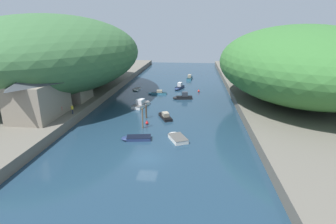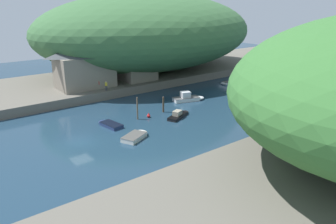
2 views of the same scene
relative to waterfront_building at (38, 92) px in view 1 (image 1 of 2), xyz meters
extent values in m
plane|color=#1E384C|center=(19.53, 20.36, -5.82)|extent=(130.00, 130.00, 0.00)
cube|color=#666056|center=(-5.72, 20.36, -5.04)|extent=(22.00, 120.00, 1.57)
cube|color=#666056|center=(44.77, 20.36, -5.04)|extent=(22.00, 120.00, 1.57)
ellipsoid|color=#3D6B3D|center=(-6.82, 18.77, 4.29)|extent=(37.22, 52.10, 17.08)
ellipsoid|color=#387033|center=(45.87, 15.81, 3.18)|extent=(31.30, 43.82, 14.85)
cube|color=gray|center=(0.00, 0.00, -1.33)|extent=(6.18, 9.85, 5.84)
pyramid|color=#3D4247|center=(0.00, 0.00, 2.78)|extent=(6.67, 10.64, 2.40)
cube|color=gray|center=(0.55, 10.86, -2.50)|extent=(6.04, 6.38, 3.51)
pyramid|color=#3D4247|center=(0.55, 10.86, -0.11)|extent=(6.52, 6.89, 1.27)
cube|color=black|center=(20.13, 5.77, -5.61)|extent=(2.99, 4.35, 0.42)
ellipsoid|color=black|center=(19.30, 7.65, -5.61)|extent=(2.09, 2.44, 0.42)
cube|color=black|center=(20.13, 5.77, -5.39)|extent=(3.05, 4.43, 0.03)
cube|color=#9E937F|center=(20.19, 5.65, -5.03)|extent=(1.51, 1.73, 0.74)
cube|color=teal|center=(23.49, 43.94, -5.49)|extent=(1.84, 4.97, 0.65)
ellipsoid|color=teal|center=(23.72, 46.36, -5.49)|extent=(1.54, 2.55, 0.65)
cube|color=#132A33|center=(23.49, 43.94, -5.15)|extent=(1.88, 5.07, 0.03)
cube|color=#9E937F|center=(23.48, 43.79, -4.73)|extent=(1.13, 1.79, 0.87)
cube|color=navy|center=(21.21, 30.49, -5.52)|extent=(2.42, 4.03, 0.59)
ellipsoid|color=navy|center=(20.65, 28.68, -5.52)|extent=(1.79, 2.19, 0.59)
cube|color=black|center=(21.21, 30.49, -5.21)|extent=(2.47, 4.11, 0.03)
cube|color=silver|center=(21.25, 30.61, -4.71)|extent=(1.30, 1.55, 1.05)
cube|color=white|center=(9.96, 27.88, -5.62)|extent=(1.73, 2.63, 0.40)
ellipsoid|color=white|center=(9.79, 26.66, -5.62)|extent=(1.49, 1.40, 0.40)
cube|color=#525252|center=(9.96, 27.88, -5.41)|extent=(1.76, 2.68, 0.03)
cube|color=teal|center=(16.50, 23.70, -5.61)|extent=(3.78, 1.46, 0.42)
ellipsoid|color=teal|center=(14.64, 23.61, -5.61)|extent=(1.92, 1.30, 0.42)
cube|color=#132A33|center=(16.50, 23.70, -5.39)|extent=(3.86, 1.48, 0.03)
cube|color=#9E937F|center=(16.62, 23.70, -5.10)|extent=(1.35, 0.95, 0.61)
cube|color=black|center=(22.92, 19.75, -5.52)|extent=(3.74, 1.89, 0.60)
ellipsoid|color=black|center=(21.15, 19.47, -5.52)|extent=(1.97, 1.54, 0.60)
cube|color=black|center=(22.92, 19.75, -5.21)|extent=(3.82, 1.93, 0.03)
cube|color=#333842|center=(23.03, 19.77, -4.69)|extent=(1.38, 1.12, 1.06)
cube|color=white|center=(14.21, 12.45, -5.50)|extent=(3.16, 4.92, 0.64)
ellipsoid|color=white|center=(14.85, 14.64, -5.50)|extent=(2.42, 2.71, 0.64)
cube|color=#525252|center=(14.21, 12.45, -5.17)|extent=(3.22, 5.02, 0.03)
cube|color=silver|center=(14.17, 12.31, -4.65)|extent=(1.76, 1.92, 1.07)
cube|color=silver|center=(23.09, -3.80, -5.53)|extent=(3.18, 3.82, 0.58)
ellipsoid|color=silver|center=(22.37, -2.31, -5.53)|extent=(2.37, 2.29, 0.58)
cube|color=#504E4A|center=(23.09, -3.80, -5.22)|extent=(3.24, 3.89, 0.03)
cube|color=navy|center=(17.32, -3.99, -5.59)|extent=(3.67, 2.20, 0.46)
ellipsoid|color=navy|center=(15.62, -4.26, -5.59)|extent=(1.95, 1.85, 0.46)
cube|color=black|center=(17.32, -3.99, -5.34)|extent=(3.74, 2.24, 0.03)
cylinder|color=brown|center=(17.00, 0.57, -4.17)|extent=(0.23, 0.23, 3.29)
sphere|color=brown|center=(17.00, 0.57, -2.48)|extent=(0.20, 0.20, 0.20)
cylinder|color=#4C3D2D|center=(16.65, 5.62, -4.63)|extent=(0.30, 0.30, 2.38)
sphere|color=#4C3D2D|center=(16.65, 5.62, -3.38)|extent=(0.27, 0.27, 0.27)
sphere|color=red|center=(26.29, 26.78, -5.55)|extent=(0.53, 0.53, 0.53)
cone|color=red|center=(26.29, 26.78, -5.16)|extent=(0.27, 0.27, 0.27)
sphere|color=red|center=(17.38, 2.30, -5.56)|extent=(0.53, 0.53, 0.53)
cone|color=red|center=(17.38, 2.30, -5.16)|extent=(0.26, 0.26, 0.26)
cylinder|color=#282D3D|center=(4.54, 1.78, -3.83)|extent=(0.13, 0.13, 0.85)
cylinder|color=#282D3D|center=(4.59, 1.95, -3.83)|extent=(0.13, 0.13, 0.85)
cube|color=gold|center=(4.56, 1.87, -3.09)|extent=(0.32, 0.43, 0.62)
sphere|color=beige|center=(4.56, 1.87, -2.67)|extent=(0.22, 0.22, 0.22)
cylinder|color=#282D3D|center=(2.99, 1.20, -3.83)|extent=(0.13, 0.13, 0.85)
cylinder|color=#282D3D|center=(2.94, 1.38, -3.83)|extent=(0.13, 0.13, 0.85)
cube|color=#B2231E|center=(2.97, 1.29, -3.09)|extent=(0.32, 0.43, 0.62)
sphere|color=#9E7051|center=(2.97, 1.29, -2.67)|extent=(0.22, 0.22, 0.22)
camera|label=1|loc=(25.30, -38.84, 9.89)|focal=28.00mm
camera|label=2|loc=(56.46, -23.68, 11.16)|focal=35.00mm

